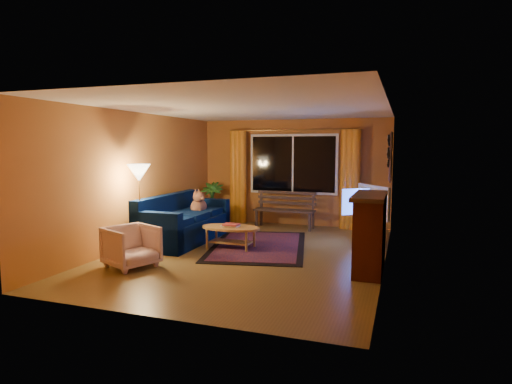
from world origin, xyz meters
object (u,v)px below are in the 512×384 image
(bench, at_px, (285,219))
(sofa, at_px, (185,218))
(armchair, at_px, (131,244))
(tv_console, at_px, (367,230))
(floor_lamp, at_px, (140,208))
(coffee_table, at_px, (231,237))

(bench, distance_m, sofa, 2.46)
(bench, relative_size, armchair, 1.95)
(armchair, distance_m, tv_console, 4.44)
(floor_lamp, relative_size, tv_console, 1.34)
(sofa, relative_size, tv_console, 1.93)
(coffee_table, bearing_deg, sofa, 166.33)
(floor_lamp, distance_m, coffee_table, 1.70)
(sofa, height_order, armchair, sofa)
(bench, relative_size, tv_console, 1.19)
(sofa, height_order, floor_lamp, floor_lamp)
(coffee_table, bearing_deg, armchair, -120.81)
(sofa, height_order, coffee_table, sofa)
(tv_console, bearing_deg, sofa, -174.24)
(sofa, bearing_deg, armchair, -86.63)
(bench, height_order, tv_console, tv_console)
(coffee_table, bearing_deg, tv_console, 30.03)
(sofa, bearing_deg, coffee_table, -13.57)
(bench, bearing_deg, floor_lamp, -120.46)
(sofa, xyz_separation_m, armchair, (0.11, -1.90, -0.10))
(armchair, bearing_deg, bench, 3.86)
(armchair, distance_m, floor_lamp, 1.08)
(floor_lamp, xyz_separation_m, tv_console, (3.73, 2.09, -0.54))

